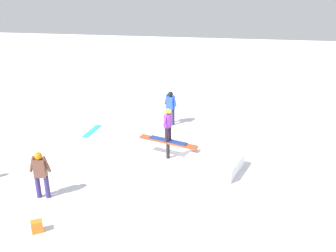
% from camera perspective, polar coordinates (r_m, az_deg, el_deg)
% --- Properties ---
extents(ground_plane, '(60.00, 60.00, 0.00)m').
position_cam_1_polar(ground_plane, '(14.33, 0.00, -4.90)').
color(ground_plane, white).
extents(rail_feature, '(2.33, 0.99, 0.72)m').
position_cam_1_polar(rail_feature, '(14.06, 0.00, -2.68)').
color(rail_feature, black).
rests_on(rail_feature, ground).
extents(snow_kicker_ramp, '(2.17, 1.98, 0.50)m').
position_cam_1_polar(snow_kicker_ramp, '(13.54, 6.98, -5.56)').
color(snow_kicker_ramp, white).
rests_on(snow_kicker_ramp, ground).
extents(main_rider_on_rail, '(1.54, 0.75, 1.27)m').
position_cam_1_polar(main_rider_on_rail, '(13.78, 0.00, 0.02)').
color(main_rider_on_rail, navy).
rests_on(main_rider_on_rail, rail_feature).
extents(bystander_blue, '(0.65, 0.37, 1.59)m').
position_cam_1_polar(bystander_blue, '(17.23, 0.37, 3.05)').
color(bystander_blue, '#202929').
rests_on(bystander_blue, ground).
extents(bystander_brown, '(0.69, 0.27, 1.56)m').
position_cam_1_polar(bystander_brown, '(12.16, -18.85, -6.73)').
color(bystander_brown, navy).
rests_on(bystander_brown, ground).
extents(loose_snowboard_cyan, '(0.41, 1.52, 0.02)m').
position_cam_1_polar(loose_snowboard_cyan, '(17.07, -11.51, -0.76)').
color(loose_snowboard_cyan, '#29B0CC').
rests_on(loose_snowboard_cyan, ground).
extents(loose_snowboard_white, '(0.77, 1.48, 0.02)m').
position_cam_1_polar(loose_snowboard_white, '(11.35, 2.66, -12.76)').
color(loose_snowboard_white, white).
rests_on(loose_snowboard_white, ground).
extents(backpack_on_snow, '(0.37, 0.35, 0.34)m').
position_cam_1_polar(backpack_on_snow, '(11.04, -19.34, -14.25)').
color(backpack_on_snow, orange).
rests_on(backpack_on_snow, ground).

